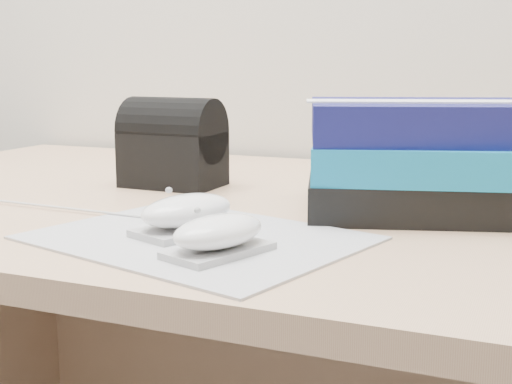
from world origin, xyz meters
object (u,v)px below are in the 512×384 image
at_px(desk, 349,358).
at_px(book_stack, 423,157).
at_px(pouch, 173,143).
at_px(mouse_rear, 187,214).
at_px(mouse_front, 218,235).

bearing_deg(desk, book_stack, -28.40).
height_order(book_stack, pouch, book_stack).
xyz_separation_m(mouse_rear, pouch, (-0.16, 0.26, 0.04)).
height_order(desk, pouch, pouch).
xyz_separation_m(mouse_rear, book_stack, (0.21, 0.22, 0.04)).
bearing_deg(mouse_front, pouch, 125.34).
xyz_separation_m(desk, mouse_rear, (-0.11, -0.28, 0.26)).
bearing_deg(desk, mouse_front, -96.55).
distance_m(mouse_rear, mouse_front, 0.09).
height_order(mouse_rear, mouse_front, mouse_rear).
relative_size(mouse_rear, book_stack, 0.39).
relative_size(desk, mouse_rear, 12.41).
bearing_deg(mouse_front, book_stack, 64.19).
distance_m(mouse_front, pouch, 0.40).
distance_m(mouse_rear, pouch, 0.31).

